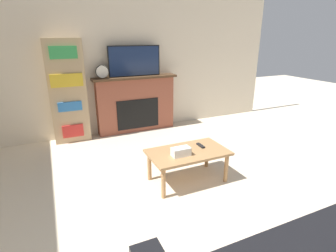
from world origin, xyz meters
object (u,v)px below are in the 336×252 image
tv (135,61)px  coffee_table (188,155)px  fireplace (136,104)px  bookshelf (68,92)px

tv → coffee_table: 2.26m
coffee_table → fireplace: bearing=89.7°
tv → coffee_table: size_ratio=0.98×
coffee_table → bookshelf: size_ratio=0.57×
tv → bookshelf: (-1.18, -0.00, -0.46)m
tv → bookshelf: 1.26m
tv → fireplace: bearing=90.0°
fireplace → coffee_table: fireplace is taller
coffee_table → bookshelf: (-1.17, 2.04, 0.50)m
tv → bookshelf: size_ratio=0.56×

